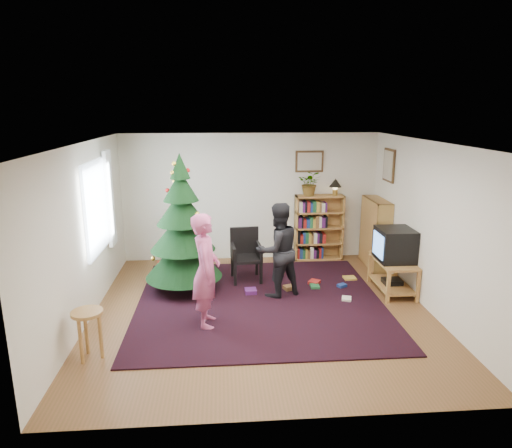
{
  "coord_description": "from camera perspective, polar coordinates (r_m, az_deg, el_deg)",
  "views": [
    {
      "loc": [
        -0.58,
        -6.32,
        2.97
      ],
      "look_at": [
        -0.01,
        0.96,
        1.1
      ],
      "focal_mm": 32.0,
      "sensor_mm": 36.0,
      "label": 1
    }
  ],
  "objects": [
    {
      "name": "ceiling",
      "position": [
        6.36,
        0.79,
        10.13
      ],
      "size": [
        5.0,
        5.0,
        0.0
      ],
      "primitive_type": "plane",
      "rotation": [
        3.14,
        0.0,
        0.0
      ],
      "color": "white",
      "rests_on": "wall_back"
    },
    {
      "name": "window_pane",
      "position": [
        7.32,
        -19.33,
        1.96
      ],
      "size": [
        0.04,
        1.2,
        1.4
      ],
      "primitive_type": "cube",
      "color": "silver",
      "rests_on": "wall_left"
    },
    {
      "name": "wall_right",
      "position": [
        7.24,
        20.88,
        -0.35
      ],
      "size": [
        0.02,
        5.0,
        2.5
      ],
      "primitive_type": "cube",
      "color": "silver",
      "rests_on": "floor"
    },
    {
      "name": "curtain",
      "position": [
        7.98,
        -17.81,
        3.05
      ],
      "size": [
        0.06,
        0.35,
        1.6
      ],
      "primitive_type": "cube",
      "color": "white",
      "rests_on": "wall_left"
    },
    {
      "name": "tv_stand",
      "position": [
        7.88,
        16.73,
        -5.85
      ],
      "size": [
        0.54,
        0.97,
        0.55
      ],
      "color": "#A9813C",
      "rests_on": "floor"
    },
    {
      "name": "crt_tv",
      "position": [
        7.73,
        16.96,
        -2.47
      ],
      "size": [
        0.56,
        0.6,
        0.53
      ],
      "color": "black",
      "rests_on": "tv_stand"
    },
    {
      "name": "wall_back",
      "position": [
        9.0,
        -0.68,
        3.35
      ],
      "size": [
        5.0,
        0.02,
        2.5
      ],
      "primitive_type": "cube",
      "color": "silver",
      "rests_on": "floor"
    },
    {
      "name": "wall_left",
      "position": [
        6.83,
        -20.65,
        -1.18
      ],
      "size": [
        0.02,
        5.0,
        2.5
      ],
      "primitive_type": "cube",
      "color": "silver",
      "rests_on": "floor"
    },
    {
      "name": "person_by_chair",
      "position": [
        7.26,
        2.75,
        -3.29
      ],
      "size": [
        0.91,
        0.83,
        1.54
      ],
      "primitive_type": "imported",
      "rotation": [
        0.0,
        0.0,
        3.54
      ],
      "color": "black",
      "rests_on": "rug"
    },
    {
      "name": "person_standing",
      "position": [
        6.31,
        -6.27,
        -5.81
      ],
      "size": [
        0.39,
        0.59,
        1.61
      ],
      "primitive_type": "imported",
      "rotation": [
        0.0,
        0.0,
        1.56
      ],
      "color": "#B94A78",
      "rests_on": "rug"
    },
    {
      "name": "table_lamp",
      "position": [
        9.06,
        9.9,
        4.96
      ],
      "size": [
        0.25,
        0.25,
        0.33
      ],
      "color": "#A57F33",
      "rests_on": "bookshelf_back"
    },
    {
      "name": "rug",
      "position": [
        7.27,
        0.51,
        -9.65
      ],
      "size": [
        3.8,
        3.6,
        0.02
      ],
      "primitive_type": "cube",
      "color": "black",
      "rests_on": "floor"
    },
    {
      "name": "bookshelf_right",
      "position": [
        8.98,
        14.68,
        -0.99
      ],
      "size": [
        0.3,
        0.95,
        1.3
      ],
      "rotation": [
        0.0,
        0.0,
        1.57
      ],
      "color": "#A9813C",
      "rests_on": "floor"
    },
    {
      "name": "potted_plant",
      "position": [
        8.94,
        6.78,
        5.09
      ],
      "size": [
        0.54,
        0.5,
        0.49
      ],
      "primitive_type": "imported",
      "rotation": [
        0.0,
        0.0,
        -0.32
      ],
      "color": "gray",
      "rests_on": "bookshelf_back"
    },
    {
      "name": "christmas_tree",
      "position": [
        7.52,
        -9.16,
        -1.39
      ],
      "size": [
        1.26,
        1.26,
        2.29
      ],
      "rotation": [
        0.0,
        0.0,
        0.36
      ],
      "color": "#3F2816",
      "rests_on": "rug"
    },
    {
      "name": "wall_front",
      "position": [
        4.23,
        3.85,
        -9.68
      ],
      "size": [
        5.0,
        0.02,
        2.5
      ],
      "primitive_type": "cube",
      "color": "silver",
      "rests_on": "floor"
    },
    {
      "name": "armchair",
      "position": [
        8.04,
        -1.28,
        -3.57
      ],
      "size": [
        0.55,
        0.55,
        0.92
      ],
      "rotation": [
        0.0,
        0.0,
        0.09
      ],
      "color": "black",
      "rests_on": "rug"
    },
    {
      "name": "stool",
      "position": [
        5.93,
        -20.29,
        -11.41
      ],
      "size": [
        0.37,
        0.37,
        0.62
      ],
      "color": "#A9813C",
      "rests_on": "floor"
    },
    {
      "name": "floor",
      "position": [
        7.01,
        0.72,
        -10.72
      ],
      "size": [
        5.0,
        5.0,
        0.0
      ],
      "primitive_type": "plane",
      "color": "brown",
      "rests_on": "ground"
    },
    {
      "name": "floor_clutter",
      "position": [
        7.81,
        7.46,
        -7.8
      ],
      "size": [
        2.0,
        1.09,
        0.08
      ],
      "color": "#A51E19",
      "rests_on": "rug"
    },
    {
      "name": "picture_right",
      "position": [
        8.69,
        16.29,
        7.05
      ],
      "size": [
        0.03,
        0.5,
        0.6
      ],
      "color": "#4C3319",
      "rests_on": "wall_right"
    },
    {
      "name": "picture_back",
      "position": [
        9.02,
        6.69,
        7.78
      ],
      "size": [
        0.55,
        0.03,
        0.42
      ],
      "color": "#4C3319",
      "rests_on": "wall_back"
    },
    {
      "name": "bookshelf_back",
      "position": [
        9.17,
        7.85,
        -0.34
      ],
      "size": [
        0.95,
        0.3,
        1.3
      ],
      "color": "#A9813C",
      "rests_on": "floor"
    }
  ]
}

